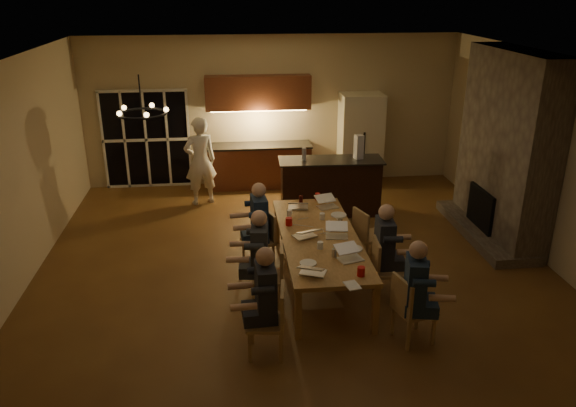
# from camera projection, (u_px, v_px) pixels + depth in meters

# --- Properties ---
(floor) EXTENTS (9.00, 9.00, 0.00)m
(floor) POSITION_uv_depth(u_px,v_px,m) (297.00, 277.00, 8.53)
(floor) COLOR brown
(floor) RESTS_ON ground
(back_wall) EXTENTS (8.00, 0.04, 3.20)m
(back_wall) POSITION_uv_depth(u_px,v_px,m) (272.00, 111.00, 12.13)
(back_wall) COLOR #BDB186
(back_wall) RESTS_ON ground
(left_wall) EXTENTS (0.04, 9.00, 3.20)m
(left_wall) POSITION_uv_depth(u_px,v_px,m) (2.00, 189.00, 7.53)
(left_wall) COLOR #BDB186
(left_wall) RESTS_ON ground
(right_wall) EXTENTS (0.04, 9.00, 3.20)m
(right_wall) POSITION_uv_depth(u_px,v_px,m) (565.00, 168.00, 8.36)
(right_wall) COLOR #BDB186
(right_wall) RESTS_ON ground
(ceiling) EXTENTS (8.00, 9.00, 0.04)m
(ceiling) POSITION_uv_depth(u_px,v_px,m) (299.00, 61.00, 7.35)
(ceiling) COLOR white
(ceiling) RESTS_ON back_wall
(french_doors) EXTENTS (1.86, 0.08, 2.10)m
(french_doors) POSITION_uv_depth(u_px,v_px,m) (146.00, 140.00, 12.00)
(french_doors) COLOR black
(french_doors) RESTS_ON ground
(fireplace) EXTENTS (0.58, 2.50, 3.20)m
(fireplace) POSITION_uv_depth(u_px,v_px,m) (507.00, 147.00, 9.44)
(fireplace) COLOR #63594E
(fireplace) RESTS_ON ground
(kitchenette) EXTENTS (2.24, 0.68, 2.40)m
(kitchenette) POSITION_uv_depth(u_px,v_px,m) (259.00, 133.00, 11.94)
(kitchenette) COLOR brown
(kitchenette) RESTS_ON ground
(refrigerator) EXTENTS (0.90, 0.68, 2.00)m
(refrigerator) POSITION_uv_depth(u_px,v_px,m) (360.00, 140.00, 12.20)
(refrigerator) COLOR beige
(refrigerator) RESTS_ON ground
(dining_table) EXTENTS (1.10, 2.96, 0.75)m
(dining_table) POSITION_uv_depth(u_px,v_px,m) (319.00, 259.00, 8.30)
(dining_table) COLOR #B9884A
(dining_table) RESTS_ON ground
(bar_island) EXTENTS (1.99, 0.75, 1.08)m
(bar_island) POSITION_uv_depth(u_px,v_px,m) (330.00, 187.00, 10.75)
(bar_island) COLOR black
(bar_island) RESTS_ON ground
(chair_left_near) EXTENTS (0.49, 0.49, 0.89)m
(chair_left_near) POSITION_uv_depth(u_px,v_px,m) (266.00, 321.00, 6.63)
(chair_left_near) COLOR #A28451
(chair_left_near) RESTS_ON ground
(chair_left_mid) EXTENTS (0.48, 0.48, 0.89)m
(chair_left_mid) POSITION_uv_depth(u_px,v_px,m) (267.00, 276.00, 7.66)
(chair_left_mid) COLOR #A28451
(chair_left_mid) RESTS_ON ground
(chair_left_far) EXTENTS (0.56, 0.56, 0.89)m
(chair_left_far) POSITION_uv_depth(u_px,v_px,m) (258.00, 241.00, 8.71)
(chair_left_far) COLOR #A28451
(chair_left_far) RESTS_ON ground
(chair_right_near) EXTENTS (0.54, 0.54, 0.89)m
(chair_right_near) POSITION_uv_depth(u_px,v_px,m) (414.00, 309.00, 6.89)
(chair_right_near) COLOR #A28451
(chair_right_near) RESTS_ON ground
(chair_right_mid) EXTENTS (0.47, 0.47, 0.89)m
(chair_right_mid) POSITION_uv_depth(u_px,v_px,m) (390.00, 270.00, 7.83)
(chair_right_mid) COLOR #A28451
(chair_right_mid) RESTS_ON ground
(chair_right_far) EXTENTS (0.56, 0.56, 0.89)m
(chair_right_far) POSITION_uv_depth(u_px,v_px,m) (371.00, 235.00, 8.90)
(chair_right_far) COLOR #A28451
(chair_right_far) RESTS_ON ground
(person_left_near) EXTENTS (0.63, 0.63, 1.38)m
(person_left_near) POSITION_uv_depth(u_px,v_px,m) (266.00, 301.00, 6.60)
(person_left_near) COLOR #272932
(person_left_near) RESTS_ON ground
(person_right_near) EXTENTS (0.71, 0.71, 1.38)m
(person_right_near) POSITION_uv_depth(u_px,v_px,m) (414.00, 293.00, 6.76)
(person_right_near) COLOR #1E314B
(person_right_near) RESTS_ON ground
(person_left_mid) EXTENTS (0.66, 0.66, 1.38)m
(person_left_mid) POSITION_uv_depth(u_px,v_px,m) (260.00, 257.00, 7.64)
(person_left_mid) COLOR #34373D
(person_left_mid) RESTS_ON ground
(person_right_mid) EXTENTS (0.64, 0.64, 1.38)m
(person_right_mid) POSITION_uv_depth(u_px,v_px,m) (384.00, 250.00, 7.84)
(person_right_mid) COLOR #272932
(person_right_mid) RESTS_ON ground
(person_left_far) EXTENTS (0.65, 0.65, 1.38)m
(person_left_far) POSITION_uv_depth(u_px,v_px,m) (259.00, 225.00, 8.66)
(person_left_far) COLOR #1E314B
(person_left_far) RESTS_ON ground
(standing_person) EXTENTS (0.75, 0.61, 1.77)m
(standing_person) POSITION_uv_depth(u_px,v_px,m) (200.00, 161.00, 11.12)
(standing_person) COLOR white
(standing_person) RESTS_ON ground
(chandelier) EXTENTS (0.59, 0.59, 0.03)m
(chandelier) POSITION_uv_depth(u_px,v_px,m) (142.00, 113.00, 6.57)
(chandelier) COLOR black
(chandelier) RESTS_ON ceiling
(laptop_a) EXTENTS (0.40, 0.38, 0.23)m
(laptop_a) POSITION_uv_depth(u_px,v_px,m) (313.00, 265.00, 7.07)
(laptop_a) COLOR silver
(laptop_a) RESTS_ON dining_table
(laptop_b) EXTENTS (0.39, 0.36, 0.23)m
(laptop_b) POSITION_uv_depth(u_px,v_px,m) (351.00, 252.00, 7.41)
(laptop_b) COLOR silver
(laptop_b) RESTS_ON dining_table
(laptop_c) EXTENTS (0.40, 0.38, 0.23)m
(laptop_c) POSITION_uv_depth(u_px,v_px,m) (305.00, 229.00, 8.09)
(laptop_c) COLOR silver
(laptop_c) RESTS_ON dining_table
(laptop_d) EXTENTS (0.36, 0.33, 0.23)m
(laptop_d) POSITION_uv_depth(u_px,v_px,m) (337.00, 230.00, 8.08)
(laptop_d) COLOR silver
(laptop_d) RESTS_ON dining_table
(laptop_e) EXTENTS (0.35, 0.32, 0.23)m
(laptop_e) POSITION_uv_depth(u_px,v_px,m) (298.00, 201.00, 9.13)
(laptop_e) COLOR silver
(laptop_e) RESTS_ON dining_table
(laptop_f) EXTENTS (0.38, 0.35, 0.23)m
(laptop_f) POSITION_uv_depth(u_px,v_px,m) (328.00, 201.00, 9.15)
(laptop_f) COLOR silver
(laptop_f) RESTS_ON dining_table
(mug_front) EXTENTS (0.08, 0.08, 0.10)m
(mug_front) POSITION_uv_depth(u_px,v_px,m) (320.00, 245.00, 7.74)
(mug_front) COLOR white
(mug_front) RESTS_ON dining_table
(mug_mid) EXTENTS (0.08, 0.08, 0.10)m
(mug_mid) POSITION_uv_depth(u_px,v_px,m) (322.00, 216.00, 8.71)
(mug_mid) COLOR white
(mug_mid) RESTS_ON dining_table
(mug_back) EXTENTS (0.09, 0.09, 0.10)m
(mug_back) POSITION_uv_depth(u_px,v_px,m) (290.00, 213.00, 8.83)
(mug_back) COLOR white
(mug_back) RESTS_ON dining_table
(redcup_near) EXTENTS (0.10, 0.10, 0.12)m
(redcup_near) POSITION_uv_depth(u_px,v_px,m) (361.00, 271.00, 7.02)
(redcup_near) COLOR #BA0D0C
(redcup_near) RESTS_ON dining_table
(redcup_mid) EXTENTS (0.10, 0.10, 0.12)m
(redcup_mid) POSITION_uv_depth(u_px,v_px,m) (289.00, 222.00, 8.49)
(redcup_mid) COLOR #BA0D0C
(redcup_mid) RESTS_ON dining_table
(redcup_far) EXTENTS (0.08, 0.08, 0.12)m
(redcup_far) POSITION_uv_depth(u_px,v_px,m) (318.00, 197.00, 9.48)
(redcup_far) COLOR #BA0D0C
(redcup_far) RESTS_ON dining_table
(can_silver) EXTENTS (0.07, 0.07, 0.12)m
(can_silver) POSITION_uv_depth(u_px,v_px,m) (334.00, 253.00, 7.50)
(can_silver) COLOR #B2B2B7
(can_silver) RESTS_ON dining_table
(can_cola) EXTENTS (0.07, 0.07, 0.12)m
(can_cola) POSITION_uv_depth(u_px,v_px,m) (301.00, 199.00, 9.37)
(can_cola) COLOR #3F0F0C
(can_cola) RESTS_ON dining_table
(can_right) EXTENTS (0.07, 0.07, 0.12)m
(can_right) POSITION_uv_depth(u_px,v_px,m) (340.00, 223.00, 8.45)
(can_right) COLOR #B2B2B7
(can_right) RESTS_ON dining_table
(plate_near) EXTENTS (0.23, 0.23, 0.02)m
(plate_near) POSITION_uv_depth(u_px,v_px,m) (354.00, 249.00, 7.74)
(plate_near) COLOR white
(plate_near) RESTS_ON dining_table
(plate_left) EXTENTS (0.23, 0.23, 0.02)m
(plate_left) POSITION_uv_depth(u_px,v_px,m) (308.00, 263.00, 7.33)
(plate_left) COLOR white
(plate_left) RESTS_ON dining_table
(plate_far) EXTENTS (0.25, 0.25, 0.02)m
(plate_far) POSITION_uv_depth(u_px,v_px,m) (339.00, 215.00, 8.86)
(plate_far) COLOR white
(plate_far) RESTS_ON dining_table
(notepad) EXTENTS (0.20, 0.25, 0.01)m
(notepad) POSITION_uv_depth(u_px,v_px,m) (352.00, 285.00, 6.80)
(notepad) COLOR white
(notepad) RESTS_ON dining_table
(bar_bottle) EXTENTS (0.08, 0.08, 0.24)m
(bar_bottle) POSITION_uv_depth(u_px,v_px,m) (304.00, 154.00, 10.45)
(bar_bottle) COLOR #99999E
(bar_bottle) RESTS_ON bar_island
(bar_blender) EXTENTS (0.18, 0.18, 0.46)m
(bar_blender) POSITION_uv_depth(u_px,v_px,m) (359.00, 147.00, 10.53)
(bar_blender) COLOR silver
(bar_blender) RESTS_ON bar_island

